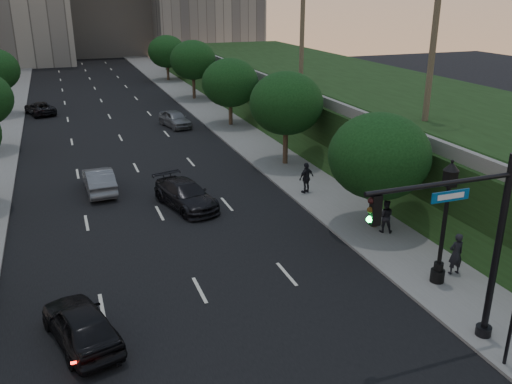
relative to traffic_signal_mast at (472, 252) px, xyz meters
name	(u,v)px	position (x,y,z in m)	size (l,w,h in m)	color
ground	(237,362)	(-7.74, 1.80, -3.67)	(160.00, 160.00, 0.00)	black
road_surface	(123,144)	(-7.74, 31.80, -3.66)	(16.00, 140.00, 0.02)	black
sidewalk_right	(240,132)	(2.51, 31.80, -3.60)	(4.50, 140.00, 0.15)	slate
embankment	(369,106)	(14.26, 29.80, -1.67)	(18.00, 90.00, 4.00)	black
parapet_wall	(284,86)	(5.76, 29.80, 0.68)	(0.35, 90.00, 0.70)	slate
tree_right_a	(379,156)	(2.56, 9.80, 0.35)	(5.20, 5.20, 6.24)	#38281C
tree_right_b	(286,103)	(2.56, 21.80, 0.84)	(5.20, 5.20, 6.74)	#38281C
tree_right_c	(230,83)	(2.56, 34.80, 0.35)	(5.20, 5.20, 6.24)	#38281C
tree_right_d	(193,60)	(2.56, 48.80, 0.84)	(5.20, 5.20, 6.74)	#38281C
tree_right_e	(167,52)	(2.56, 63.80, 0.35)	(5.20, 5.20, 6.24)	#38281C
traffic_signal_mast	(472,252)	(0.00, 0.00, 0.00)	(5.68, 0.56, 7.00)	black
street_lamp	(444,229)	(1.98, 3.79, -1.04)	(0.64, 0.64, 5.62)	black
pedestrian_signal	(512,328)	(0.61, -1.60, -2.11)	(0.30, 0.33, 2.50)	black
sedan_near_left	(81,324)	(-12.58, 4.74, -2.89)	(1.84, 4.58, 1.56)	black
sedan_mid_left	(99,180)	(-10.60, 20.63, -2.89)	(1.65, 4.72, 1.56)	slate
sedan_far_left	(40,108)	(-14.26, 46.26, -3.02)	(2.18, 4.72, 1.31)	black
sedan_near_right	(186,195)	(-6.09, 16.28, -2.91)	(2.13, 5.25, 1.52)	black
sedan_far_right	(175,119)	(-2.42, 36.21, -2.91)	(1.81, 4.50, 1.53)	slate
pedestrian_a	(456,254)	(3.12, 4.12, -2.56)	(0.70, 0.46, 1.92)	black
pedestrian_b	(385,216)	(2.67, 8.99, -2.65)	(0.85, 0.66, 1.75)	black
pedestrian_c	(306,178)	(1.36, 15.70, -2.56)	(1.13, 0.47, 1.93)	black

